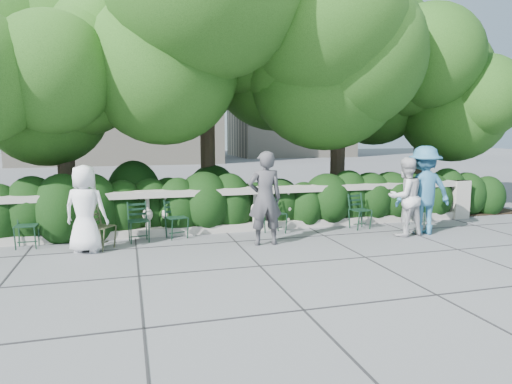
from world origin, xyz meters
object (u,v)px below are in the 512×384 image
object	(u,v)px
chair_b	(26,250)
person_older_blue	(424,190)
person_woman_grey	(265,198)
chair_c	(140,243)
chair_f	(416,225)
person_casual_man	(405,197)
chair_d	(279,234)
chair_e	(364,230)
person_businessman	(85,209)
chair_weathered	(109,250)
chair_a	(180,239)

from	to	relation	value
chair_b	person_older_blue	distance (m)	8.36
person_woman_grey	person_older_blue	size ratio (longest dim) A/B	0.97
chair_c	chair_f	bearing A→B (deg)	-5.91
chair_c	person_casual_man	size ratio (longest dim) A/B	0.49
chair_d	chair_e	world-z (taller)	same
chair_c	chair_f	size ratio (longest dim) A/B	1.00
chair_e	person_older_blue	distance (m)	1.61
chair_e	chair_c	bearing A→B (deg)	168.20
person_businessman	person_casual_man	xyz separation A→B (m)	(6.60, -0.44, 0.03)
chair_d	chair_e	bearing A→B (deg)	-18.79
chair_weathered	chair_c	bearing A→B (deg)	-24.99
chair_c	chair_weathered	xyz separation A→B (m)	(-0.60, -0.35, 0.00)
person_businessman	person_casual_man	bearing A→B (deg)	-163.34
chair_weathered	person_businessman	bearing A→B (deg)	132.24
chair_d	person_older_blue	size ratio (longest dim) A/B	0.43
chair_d	person_woman_grey	world-z (taller)	person_woman_grey
chair_c	person_businessman	world-z (taller)	person_businessman
chair_b	person_businessman	xyz separation A→B (m)	(1.16, -0.50, 0.83)
chair_c	person_woman_grey	world-z (taller)	person_woman_grey
chair_d	person_woman_grey	size ratio (longest dim) A/B	0.44
person_woman_grey	person_older_blue	world-z (taller)	person_older_blue
chair_d	person_businessman	xyz separation A→B (m)	(-3.99, -0.40, 0.83)
chair_a	person_casual_man	xyz separation A→B (m)	(4.79, -0.98, 0.86)
chair_e	person_older_blue	world-z (taller)	person_older_blue
chair_c	chair_d	size ratio (longest dim) A/B	1.00
chair_b	person_older_blue	size ratio (longest dim) A/B	0.43
chair_weathered	person_casual_man	size ratio (longest dim) A/B	0.49
chair_d	chair_f	distance (m)	3.59
chair_b	person_older_blue	xyz separation A→B (m)	(8.26, -0.89, 0.98)
chair_a	person_businessman	distance (m)	2.06
chair_a	person_businessman	bearing A→B (deg)	179.28
chair_c	chair_b	bearing A→B (deg)	171.01
chair_d	person_woman_grey	bearing A→B (deg)	-142.39
chair_c	chair_f	xyz separation A→B (m)	(6.58, 0.07, 0.00)
person_businessman	person_woman_grey	size ratio (longest dim) A/B	0.88
chair_weathered	person_older_blue	size ratio (longest dim) A/B	0.43
person_businessman	chair_weathered	bearing A→B (deg)	-151.90
chair_b	chair_e	bearing A→B (deg)	-0.19
chair_a	person_woman_grey	bearing A→B (deg)	-46.85
chair_f	chair_b	bearing A→B (deg)	-159.22
person_businessman	person_woman_grey	bearing A→B (deg)	-165.89
chair_a	chair_b	distance (m)	2.97
chair_b	chair_weathered	xyz separation A→B (m)	(1.54, -0.45, 0.00)
chair_a	person_casual_man	world-z (taller)	person_casual_man
chair_f	person_woman_grey	world-z (taller)	person_woman_grey
chair_c	person_older_blue	world-z (taller)	person_older_blue
chair_c	person_older_blue	size ratio (longest dim) A/B	0.43
chair_c	person_woman_grey	distance (m)	2.72
chair_weathered	person_businessman	distance (m)	0.92
person_woman_grey	person_businessman	bearing A→B (deg)	-3.22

